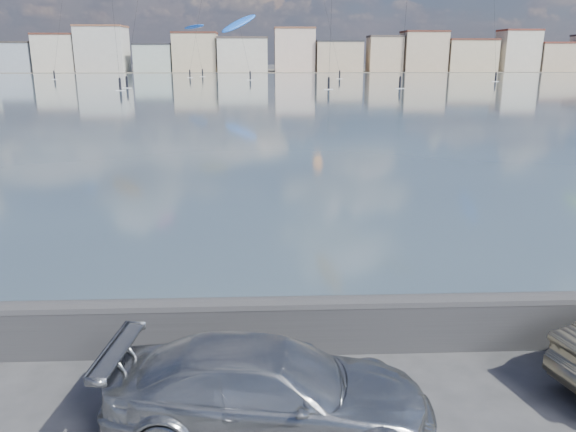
# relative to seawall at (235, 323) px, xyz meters

# --- Properties ---
(bay_water) EXTENTS (500.00, 177.00, 0.00)m
(bay_water) POSITION_rel_seawall_xyz_m (0.00, 88.80, -0.58)
(bay_water) COLOR #2B3D50
(bay_water) RESTS_ON ground
(far_shore_strip) EXTENTS (500.00, 60.00, 0.00)m
(far_shore_strip) POSITION_rel_seawall_xyz_m (0.00, 197.30, -0.57)
(far_shore_strip) COLOR #4C473D
(far_shore_strip) RESTS_ON ground
(seawall) EXTENTS (400.00, 0.36, 1.08)m
(seawall) POSITION_rel_seawall_xyz_m (0.00, 0.00, 0.00)
(seawall) COLOR #28282B
(seawall) RESTS_ON ground
(far_buildings) EXTENTS (240.79, 13.26, 14.60)m
(far_buildings) POSITION_rel_seawall_xyz_m (1.31, 183.30, 5.44)
(far_buildings) COLOR gray
(far_buildings) RESTS_ON ground
(car_silver) EXTENTS (4.79, 2.39, 1.34)m
(car_silver) POSITION_rel_seawall_xyz_m (0.59, -2.26, 0.09)
(car_silver) COLOR #A3A7AB
(car_silver) RESTS_ON ground
(kitesurfer_0) EXTENTS (9.21, 10.45, 15.03)m
(kitesurfer_0) POSITION_rel_seawall_xyz_m (-4.79, 124.95, 11.47)
(kitesurfer_0) COLOR blue
(kitesurfer_0) RESTS_ON ground
(kitesurfer_2) EXTENTS (7.84, 19.35, 13.70)m
(kitesurfer_2) POSITION_rel_seawall_xyz_m (-18.27, 154.21, 12.02)
(kitesurfer_2) COLOR blue
(kitesurfer_2) RESTS_ON ground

